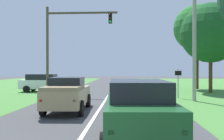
{
  "coord_description": "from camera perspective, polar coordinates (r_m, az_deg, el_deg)",
  "views": [
    {
      "loc": [
        1.53,
        -4.37,
        2.38
      ],
      "look_at": [
        0.49,
        14.64,
        2.28
      ],
      "focal_mm": 39.88,
      "sensor_mm": 36.0,
      "label": 1
    }
  ],
  "objects": [
    {
      "name": "crossing_suv_far",
      "position": [
        26.51,
        -15.45,
        -2.79
      ],
      "size": [
        4.7,
        2.12,
        1.81
      ],
      "color": "silver",
      "rests_on": "ground_plane"
    },
    {
      "name": "pickup_truck_lead",
      "position": [
        14.11,
        -10.13,
        -5.38
      ],
      "size": [
        2.27,
        5.02,
        1.91
      ],
      "color": "tan",
      "rests_on": "ground_plane"
    },
    {
      "name": "utility_pole_right",
      "position": [
        19.28,
        18.37,
        6.66
      ],
      "size": [
        0.28,
        0.28,
        9.03
      ],
      "primitive_type": "cylinder",
      "color": "#9E998E",
      "rests_on": "ground_plane"
    },
    {
      "name": "extra_tree_2",
      "position": [
        31.09,
        18.95,
        9.1
      ],
      "size": [
        5.46,
        5.46,
        9.89
      ],
      "color": "#4C351E",
      "rests_on": "ground_plane"
    },
    {
      "name": "ground_plane",
      "position": [
        15.23,
        -2.72,
        -8.68
      ],
      "size": [
        120.0,
        120.0,
        0.0
      ],
      "primitive_type": "plane",
      "color": "#424244"
    },
    {
      "name": "keep_moving_sign",
      "position": [
        20.68,
        14.93,
        -2.08
      ],
      "size": [
        0.6,
        0.09,
        2.37
      ],
      "color": "gray",
      "rests_on": "ground_plane"
    },
    {
      "name": "traffic_light",
      "position": [
        23.67,
        -10.84,
        7.36
      ],
      "size": [
        6.66,
        0.4,
        8.14
      ],
      "color": "brown",
      "rests_on": "ground_plane"
    },
    {
      "name": "red_suv_near",
      "position": [
        8.08,
        6.12,
        -9.2
      ],
      "size": [
        2.43,
        4.57,
        2.0
      ],
      "color": "#194C23",
      "rests_on": "ground_plane"
    },
    {
      "name": "oak_tree_right",
      "position": [
        26.74,
        21.67,
        7.9
      ],
      "size": [
        5.92,
        5.92,
        8.88
      ],
      "color": "#4C351E",
      "rests_on": "ground_plane"
    }
  ]
}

